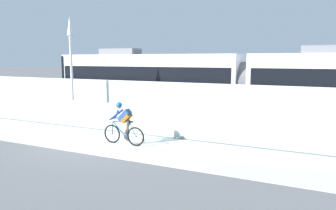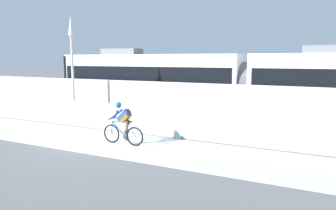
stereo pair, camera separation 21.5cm
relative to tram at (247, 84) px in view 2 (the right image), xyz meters
The scene contains 9 objects.
ground_plane 8.22m from the tram, 121.11° to the right, with size 200.00×200.00×0.00m, color slate.
bike_path_deck 8.22m from the tram, 121.11° to the right, with size 32.00×3.20×0.01m, color silver.
glass_parapet 6.61m from the tram, 129.58° to the right, with size 32.00×0.05×1.23m, color #ADC6C1.
concrete_barrier_wall 5.29m from the tram, 142.25° to the right, with size 32.00×0.36×2.12m, color white.
tram_rail_near 4.60m from the tram, behind, with size 32.00×0.08×0.01m, color #595654.
tram_rail_far 4.60m from the tram, behind, with size 32.00×0.08×0.01m, color #595654.
tram is the anchor object (origin of this frame).
cyclist_on_bike 7.55m from the tram, 113.55° to the right, with size 1.77×0.58×1.61m.
lamp_post_antenna 8.84m from the tram, 147.42° to the right, with size 0.28×0.28×5.20m.
Camera 2 is at (8.08, -9.98, 3.20)m, focal length 35.07 mm.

